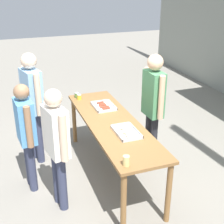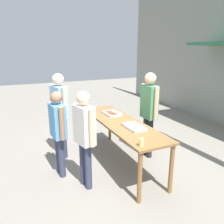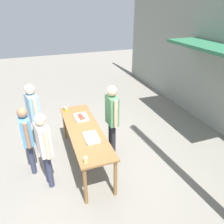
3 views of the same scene
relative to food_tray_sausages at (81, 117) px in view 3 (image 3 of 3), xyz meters
name	(u,v)px [view 3 (image 3 of 3)]	position (x,y,z in m)	size (l,w,h in m)	color
ground_plane	(86,161)	(0.54, -0.06, -0.91)	(24.00, 24.00, 0.00)	gray
serving_table	(85,133)	(0.54, -0.06, -0.12)	(2.50, 0.71, 0.89)	brown
food_tray_sausages	(81,117)	(0.00, 0.00, 0.00)	(0.42, 0.32, 0.04)	silver
food_tray_buns	(91,138)	(0.96, 0.00, 0.01)	(0.46, 0.29, 0.06)	silver
condiment_jar_mustard	(65,108)	(-0.57, -0.29, 0.03)	(0.08, 0.08, 0.09)	#567A38
condiment_jar_ketchup	(66,110)	(-0.47, -0.28, 0.03)	(0.08, 0.08, 0.09)	gold
beer_cup	(86,160)	(1.66, -0.29, 0.05)	(0.08, 0.08, 0.12)	#DBC67A
person_server_behind_table	(112,115)	(0.48, 0.62, 0.20)	(0.54, 0.23, 1.81)	#232328
person_customer_holding_hotdog	(34,113)	(-0.27, -1.06, 0.18)	(0.56, 0.31, 1.79)	#333851
person_customer_with_cup	(44,145)	(0.98, -0.94, 0.08)	(0.54, 0.28, 1.64)	#333851
person_customer_waiting_in_line	(27,135)	(0.45, -1.25, 0.03)	(0.55, 0.25, 1.57)	#333851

